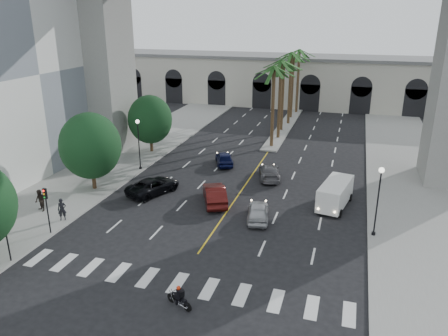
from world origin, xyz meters
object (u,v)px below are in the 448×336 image
traffic_signal_near (5,228)px  car_d (270,172)px  motorcycle_rider (180,298)px  car_b (215,194)px  pedestrian_a (62,209)px  car_a (258,211)px  cargo_van (335,193)px  car_e (224,158)px  traffic_signal_far (46,203)px  car_c (153,186)px  lamp_post_right (378,196)px  lamp_post_left_far (139,140)px  pedestrian_b (40,201)px

traffic_signal_near → car_d: 24.04m
motorcycle_rider → car_b: bearing=123.5°
car_d → pedestrian_a: size_ratio=2.69×
car_a → cargo_van: cargo_van is taller
motorcycle_rider → pedestrian_a: (-12.71, 7.12, 0.44)m
car_a → cargo_van: bearing=-154.6°
traffic_signal_near → cargo_van: 24.75m
car_e → traffic_signal_far: bearing=45.1°
traffic_signal_far → car_b: bearing=42.1°
car_a → cargo_van: (5.60, 4.18, 0.51)m
traffic_signal_far → motorcycle_rider: (12.29, -5.06, -1.91)m
car_a → car_d: bearing=-95.7°
traffic_signal_near → car_c: 13.95m
car_b → motorcycle_rider: bearing=76.2°
car_c → pedestrian_a: size_ratio=2.89×
motorcycle_rider → cargo_van: size_ratio=0.32×
lamp_post_right → car_a: lamp_post_right is taller
traffic_signal_near → car_d: size_ratio=0.77×
pedestrian_a → motorcycle_rider: bearing=-59.8°
traffic_signal_near → car_a: size_ratio=0.89×
lamp_post_left_far → traffic_signal_far: bearing=-89.6°
car_e → lamp_post_right: bearing=118.4°
lamp_post_right → motorcycle_rider: 15.77m
lamp_post_left_far → car_b: size_ratio=1.09×
car_c → car_e: bearing=-88.8°
lamp_post_right → car_c: size_ratio=1.05×
pedestrian_a → pedestrian_b: size_ratio=0.98×
lamp_post_left_far → cargo_van: lamp_post_left_far is taller
car_a → motorcycle_rider: bearing=70.4°
lamp_post_left_far → traffic_signal_near: bearing=-89.7°
lamp_post_right → lamp_post_left_far: bearing=160.7°
lamp_post_left_far → car_a: (14.14, -7.67, -2.52)m
traffic_signal_near → car_e: bearing=71.3°
traffic_signal_far → car_b: (9.80, 8.86, -1.70)m
traffic_signal_far → car_c: 10.22m
lamp_post_left_far → car_c: size_ratio=1.05×
car_b → car_c: car_b is taller
lamp_post_left_far → car_e: lamp_post_left_far is taller
car_d → pedestrian_a: pedestrian_a is taller
car_b → car_e: (-2.10, 9.83, -0.10)m
car_d → car_e: size_ratio=1.14×
lamp_post_left_far → car_c: bearing=-52.8°
car_d → cargo_van: size_ratio=0.89×
pedestrian_b → lamp_post_right: bearing=32.4°
lamp_post_right → car_c: bearing=171.6°
lamp_post_right → pedestrian_a: (-23.11, -4.44, -2.19)m
traffic_signal_far → car_c: traffic_signal_far is taller
traffic_signal_near → motorcycle_rider: traffic_signal_near is taller
motorcycle_rider → car_a: (1.74, 11.89, 0.10)m
lamp_post_left_far → car_d: 13.56m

